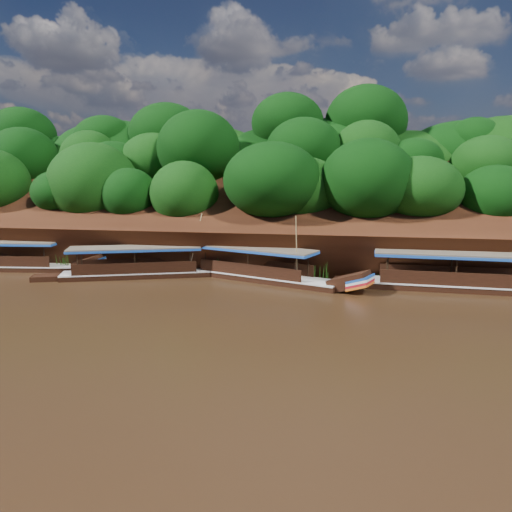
{
  "coord_description": "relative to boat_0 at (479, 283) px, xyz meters",
  "views": [
    {
      "loc": [
        3.91,
        -29.8,
        8.58
      ],
      "look_at": [
        -2.92,
        7.0,
        2.16
      ],
      "focal_mm": 35.0,
      "sensor_mm": 36.0,
      "label": 1
    }
  ],
  "objects": [
    {
      "name": "ground",
      "position": [
        -13.32,
        -7.58,
        -0.62
      ],
      "size": [
        160.0,
        160.0,
        0.0
      ],
      "primitive_type": "plane",
      "color": "black",
      "rests_on": "ground"
    },
    {
      "name": "boat_2",
      "position": [
        -24.78,
        0.6,
        -0.06
      ],
      "size": [
        15.56,
        7.41,
        5.6
      ],
      "rotation": [
        0.0,
        0.0,
        0.36
      ],
      "color": "black",
      "rests_on": "ground"
    },
    {
      "name": "boat_0",
      "position": [
        0.0,
        0.0,
        0.0
      ],
      "size": [
        17.06,
        3.71,
        6.28
      ],
      "rotation": [
        0.0,
        0.0,
        -0.04
      ],
      "color": "black",
      "rests_on": "ground"
    },
    {
      "name": "boat_1",
      "position": [
        -15.11,
        0.3,
        -0.04
      ],
      "size": [
        14.78,
        7.29,
        5.88
      ],
      "rotation": [
        0.0,
        0.0,
        -0.36
      ],
      "color": "black",
      "rests_on": "ground"
    },
    {
      "name": "boat_3",
      "position": [
        -37.2,
        0.94,
        -0.05
      ],
      "size": [
        14.38,
        3.91,
        3.02
      ],
      "rotation": [
        0.0,
        0.0,
        0.13
      ],
      "color": "black",
      "rests_on": "ground"
    },
    {
      "name": "reeds",
      "position": [
        -17.18,
        1.92,
        0.25
      ],
      "size": [
        51.03,
        2.52,
        1.98
      ],
      "color": "#285816",
      "rests_on": "ground"
    },
    {
      "name": "riverbank",
      "position": [
        -13.33,
        15.15,
        1.27
      ],
      "size": [
        120.0,
        30.06,
        19.4
      ],
      "color": "black",
      "rests_on": "ground"
    }
  ]
}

